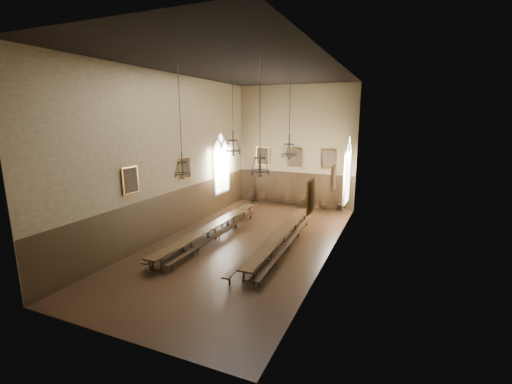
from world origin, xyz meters
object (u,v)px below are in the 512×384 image
Objects in this scene: chair_7 at (339,207)px; chandelier_back_left at (233,146)px; table_left at (212,232)px; bench_right_outer at (288,245)px; chair_1 at (262,199)px; chandelier_front_left at (182,166)px; chandelier_front_right at (260,163)px; chair_4 at (300,203)px; chair_5 at (311,204)px; chair_0 at (251,198)px; chair_3 at (286,202)px; bench_left_outer at (203,232)px; chair_6 at (324,206)px; bench_left_inner at (219,235)px; table_right at (281,240)px; bench_right_inner at (270,240)px; chair_2 at (275,201)px; chandelier_back_right at (289,149)px.

chandelier_back_left is (-5.29, -6.45, 4.67)m from chair_7.
table_left is at bearing -126.95° from chair_7.
chair_1 is (-4.96, 8.65, 0.01)m from bench_right_outer.
chandelier_front_left is 4.20m from chandelier_front_right.
chair_4 is 0.23× the size of chandelier_back_left.
chair_5 is 11.82m from chandelier_front_right.
chair_0 is 1.15× the size of chair_3.
bench_left_outer is 9.99m from chair_6.
bench_left_inner is 1.95× the size of chandelier_front_right.
bench_left_outer is at bearing -178.90° from bench_right_outer.
chandelier_front_right is at bearing -109.71° from chair_6.
chandelier_front_right reaches higher than bench_left_outer.
chair_5 is 0.97× the size of chair_7.
table_right is 9.48m from chair_1.
chair_6 is at bearing 63.18° from table_left.
bench_right_outer is at bearing -77.58° from chair_1.
chair_5 is at bearing 71.38° from bench_left_inner.
bench_left_outer is at bearing -84.42° from chair_3.
bench_right_outer is 9.35× the size of chair_5.
chair_7 is at bearing 18.85° from chair_3.
table_right is 9.77× the size of chair_4.
chair_6 reaches higher than bench_right_inner.
chair_0 is 12.93m from chandelier_front_right.
chair_0 is (-1.51, 8.73, -0.09)m from table_left.
bench_left_outer is 1.07× the size of bench_right_outer.
chair_5 is at bearing 177.10° from chair_7.
bench_left_outer is 8.74m from chair_1.
chair_7 is (5.47, 8.83, -0.09)m from table_left.
chair_6 reaches higher than table_right.
chair_4 is at bearing 161.95° from chair_6.
chandelier_front_left reaches higher than table_right.
chair_2 is 0.20× the size of chandelier_back_left.
table_left is at bearing 149.79° from chandelier_front_right.
chandelier_back_left is 3.41m from chandelier_back_right.
chair_3 is at bearing -17.52° from chair_1.
bench_left_inner is at bearing -104.26° from chair_5.
chair_0 is at bearing 166.75° from chair_1.
chandelier_front_left is (-4.78, -10.67, 4.05)m from chair_6.
chair_6 is (4.97, -0.08, -0.00)m from chair_1.
chair_1 is at bearing 175.34° from chair_2.
chair_4 is (-1.85, 8.61, 0.04)m from bench_right_outer.
bench_right_outer is at bearing -68.80° from chair_0.
bench_right_outer is 9.16× the size of chair_4.
table_right is 9.51× the size of chair_0.
table_left is at bearing -93.88° from chair_4.
bench_right_outer is 9.97m from chair_1.
bench_right_inner is at bearing -73.23° from chair_0.
chair_7 is (4.07, 0.03, 0.04)m from chair_3.
chandelier_front_right is at bearing -77.07° from chair_2.
chair_4 is (2.08, 8.75, 0.04)m from bench_left_inner.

